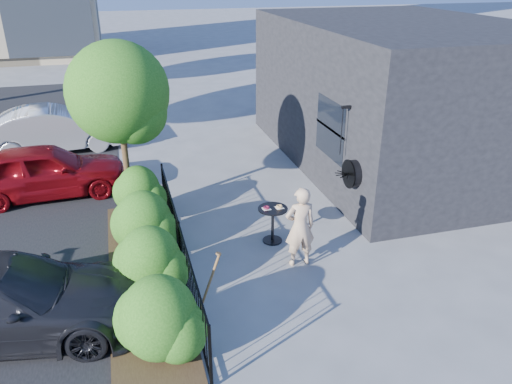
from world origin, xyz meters
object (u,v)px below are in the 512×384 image
object	(u,v)px
car_red	(44,171)
car_darkgrey	(2,300)
woman	(300,227)
car_silver	(55,129)
shovel	(208,290)
cafe_table	(273,218)
patio_tree	(122,99)

from	to	relation	value
car_red	car_darkgrey	bearing A→B (deg)	175.90
woman	car_silver	xyz separation A→B (m)	(-5.09, 8.23, -0.12)
shovel	cafe_table	bearing A→B (deg)	49.97
woman	car_silver	world-z (taller)	woman
patio_tree	car_darkgrey	distance (m)	4.82
patio_tree	car_silver	xyz separation A→B (m)	(-2.09, 5.15, -2.06)
car_red	car_silver	xyz separation A→B (m)	(-0.02, 3.49, 0.03)
cafe_table	woman	bearing A→B (deg)	-76.14
car_silver	car_darkgrey	world-z (taller)	car_silver
car_red	car_silver	distance (m)	3.49
cafe_table	car_darkgrey	bearing A→B (deg)	-161.68
shovel	car_silver	distance (m)	9.87
cafe_table	car_darkgrey	xyz separation A→B (m)	(-4.94, -1.63, 0.10)
shovel	patio_tree	bearing A→B (deg)	103.10
shovel	car_silver	xyz separation A→B (m)	(-3.07, 9.38, 0.15)
car_darkgrey	car_red	bearing A→B (deg)	8.05
shovel	car_silver	bearing A→B (deg)	108.16
car_red	car_darkgrey	distance (m)	5.40
shovel	car_silver	size ratio (longest dim) A/B	0.30
shovel	car_red	world-z (taller)	car_red
shovel	car_silver	world-z (taller)	car_silver
woman	cafe_table	bearing A→B (deg)	-74.76
patio_tree	car_red	size ratio (longest dim) A/B	1.00
car_red	car_silver	bearing A→B (deg)	-2.58
woman	shovel	world-z (taller)	woman
car_silver	shovel	bearing A→B (deg)	-167.52
woman	patio_tree	bearing A→B (deg)	-44.36
patio_tree	car_silver	world-z (taller)	patio_tree
patio_tree	car_darkgrey	bearing A→B (deg)	-120.15
shovel	car_darkgrey	distance (m)	3.20
cafe_table	woman	xyz separation A→B (m)	(0.24, -0.97, 0.28)
woman	car_silver	bearing A→B (deg)	-56.86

